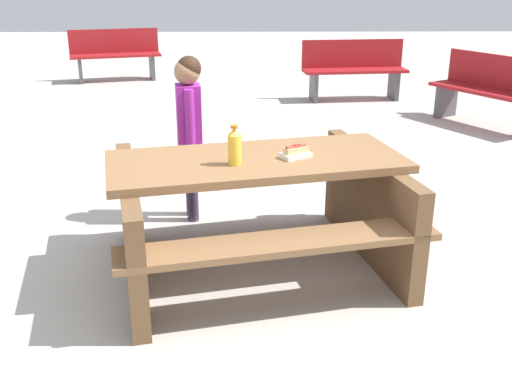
{
  "coord_description": "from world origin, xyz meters",
  "views": [
    {
      "loc": [
        -0.05,
        -3.5,
        1.85
      ],
      "look_at": [
        0.0,
        0.0,
        0.52
      ],
      "focal_mm": 42.0,
      "sensor_mm": 36.0,
      "label": 1
    }
  ],
  "objects": [
    {
      "name": "park_bench_far",
      "position": [
        -2.31,
        6.9,
        0.45
      ],
      "size": [
        1.55,
        0.79,
        0.85
      ],
      "color": "maroon",
      "rests_on": "ground"
    },
    {
      "name": "picnic_table",
      "position": [
        0.0,
        0.0,
        0.44
      ],
      "size": [
        2.07,
        1.77,
        0.75
      ],
      "color": "brown",
      "rests_on": "ground"
    },
    {
      "name": "soda_bottle",
      "position": [
        -0.13,
        -0.13,
        0.86
      ],
      "size": [
        0.08,
        0.08,
        0.24
      ],
      "color": "yellow",
      "rests_on": "picnic_table"
    },
    {
      "name": "hotdog_tray",
      "position": [
        0.24,
        0.0,
        0.78
      ],
      "size": [
        0.21,
        0.19,
        0.08
      ],
      "color": "white",
      "rests_on": "picnic_table"
    },
    {
      "name": "park_bench_mid",
      "position": [
        2.9,
        3.67,
        0.45
      ],
      "size": [
        1.12,
        1.49,
        0.85
      ],
      "color": "maroon",
      "rests_on": "ground"
    },
    {
      "name": "park_bench_near",
      "position": [
        1.5,
        5.27,
        0.45
      ],
      "size": [
        1.53,
        0.55,
        0.85
      ],
      "color": "maroon",
      "rests_on": "ground"
    },
    {
      "name": "ground_plane",
      "position": [
        0.0,
        0.0,
        0.0
      ],
      "size": [
        30.0,
        30.0,
        0.0
      ],
      "primitive_type": "plane",
      "color": "#B7B2A8",
      "rests_on": "ground"
    },
    {
      "name": "child_in_coat",
      "position": [
        -0.48,
        0.84,
        0.8
      ],
      "size": [
        0.21,
        0.31,
        1.25
      ],
      "color": "#3F334C",
      "rests_on": "ground"
    }
  ]
}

